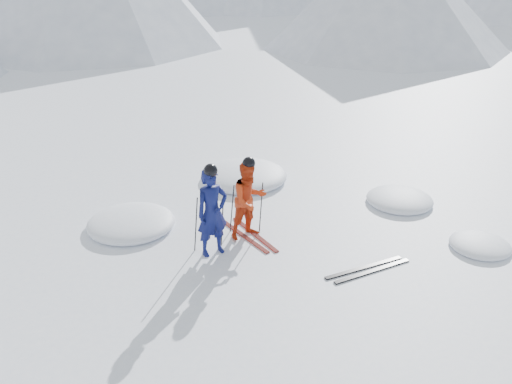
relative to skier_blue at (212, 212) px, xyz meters
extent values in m
plane|color=white|center=(2.24, -0.28, -0.89)|extent=(160.00, 160.00, 0.00)
imported|color=#0C124C|center=(0.00, 0.00, 0.00)|extent=(0.74, 0.59, 1.78)
imported|color=red|center=(0.86, 0.46, -0.06)|extent=(0.95, 0.84, 1.65)
cylinder|color=black|center=(-0.30, 0.15, -0.30)|extent=(0.12, 0.08, 1.18)
cylinder|color=black|center=(0.25, 0.25, -0.30)|extent=(0.12, 0.07, 1.18)
cylinder|color=black|center=(0.56, 0.71, -0.34)|extent=(0.11, 0.09, 1.10)
cylinder|color=black|center=(1.16, 0.61, -0.34)|extent=(0.11, 0.08, 1.10)
cube|color=black|center=(0.74, 0.46, -0.87)|extent=(0.65, 1.63, 0.03)
cube|color=black|center=(0.98, 0.46, -0.87)|extent=(0.54, 1.66, 0.03)
cube|color=black|center=(2.60, -1.35, -0.87)|extent=(1.69, 0.36, 0.03)
cube|color=black|center=(2.70, -1.50, -0.87)|extent=(1.69, 0.42, 0.03)
ellipsoid|color=white|center=(-1.48, 1.54, -0.89)|extent=(1.88, 1.88, 0.41)
ellipsoid|color=white|center=(4.69, 1.00, -0.89)|extent=(1.55, 1.55, 0.34)
ellipsoid|color=white|center=(1.53, 3.34, -0.89)|extent=(2.20, 2.20, 0.48)
ellipsoid|color=white|center=(5.19, -1.30, -0.89)|extent=(1.21, 1.21, 0.27)
camera|label=1|loc=(-1.77, -9.09, 4.70)|focal=38.00mm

